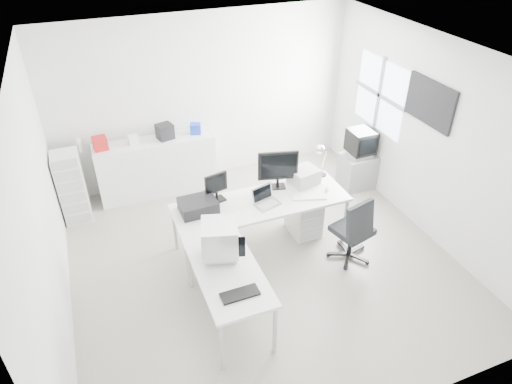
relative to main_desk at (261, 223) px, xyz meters
name	(u,v)px	position (x,y,z in m)	size (l,w,h in m)	color
floor	(261,259)	(-0.12, -0.30, -0.38)	(5.00, 5.00, 0.01)	beige
ceiling	(263,59)	(-0.12, -0.30, 2.42)	(5.00, 5.00, 0.01)	white
back_wall	(205,100)	(-0.12, 2.20, 1.02)	(5.00, 0.02, 2.80)	white
left_wall	(42,219)	(-2.62, -0.30, 1.02)	(0.02, 5.00, 2.80)	white
right_wall	(429,139)	(2.38, -0.30, 1.02)	(0.02, 5.00, 2.80)	white
window	(380,95)	(2.36, 0.90, 1.23)	(0.02, 1.20, 1.10)	white
wall_picture	(430,102)	(2.35, -0.20, 1.52)	(0.04, 0.90, 0.60)	black
main_desk	(261,223)	(0.00, 0.00, 0.00)	(2.40, 0.80, 0.75)	silver
side_desk	(229,294)	(-0.85, -1.10, 0.00)	(0.70, 1.40, 0.75)	silver
drawer_pedestal	(304,215)	(0.70, 0.05, -0.08)	(0.40, 0.50, 0.60)	silver
inkjet_printer	(198,206)	(-0.85, 0.10, 0.46)	(0.48, 0.37, 0.17)	black
lcd_monitor_small	(216,188)	(-0.55, 0.25, 0.58)	(0.32, 0.18, 0.40)	black
lcd_monitor_large	(278,170)	(0.35, 0.25, 0.67)	(0.56, 0.22, 0.58)	black
laptop	(268,198)	(0.05, -0.10, 0.48)	(0.31, 0.32, 0.21)	#B7B7BA
white_keyboard	(309,197)	(0.65, -0.15, 0.39)	(0.47, 0.15, 0.02)	silver
white_mouse	(327,189)	(0.95, -0.10, 0.41)	(0.06, 0.06, 0.06)	silver
laser_printer	(304,176)	(0.75, 0.22, 0.49)	(0.39, 0.33, 0.22)	#A7A7A7
desk_lamp	(323,163)	(1.10, 0.30, 0.59)	(0.14, 0.14, 0.43)	silver
crt_monitor	(220,242)	(-0.85, -0.85, 0.58)	(0.36, 0.36, 0.41)	#B7B7BA
black_keyboard	(240,294)	(-0.85, -1.50, 0.39)	(0.41, 0.16, 0.03)	black
office_chair	(353,227)	(1.04, -0.70, 0.15)	(0.60, 0.60, 1.04)	#232628
tv_cabinet	(357,171)	(2.10, 0.84, -0.08)	(0.54, 0.45, 0.59)	gray
crt_tv	(361,144)	(2.10, 0.84, 0.44)	(0.50, 0.48, 0.45)	black
sideboard	(157,166)	(-1.07, 1.94, 0.10)	(1.91, 0.48, 0.95)	silver
clutter_box_a	(100,143)	(-1.87, 1.94, 0.68)	(0.21, 0.18, 0.21)	#B01919
clutter_box_b	(133,140)	(-1.37, 1.94, 0.65)	(0.14, 0.12, 0.14)	silver
clutter_box_c	(165,132)	(-0.87, 1.94, 0.70)	(0.24, 0.22, 0.24)	black
clutter_box_d	(196,129)	(-0.37, 1.94, 0.66)	(0.17, 0.15, 0.17)	#1B3BC3
clutter_bottle	(79,145)	(-2.17, 1.98, 0.69)	(0.07, 0.07, 0.22)	silver
filing_cabinet	(72,187)	(-2.40, 1.66, 0.18)	(0.39, 0.46, 1.11)	silver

